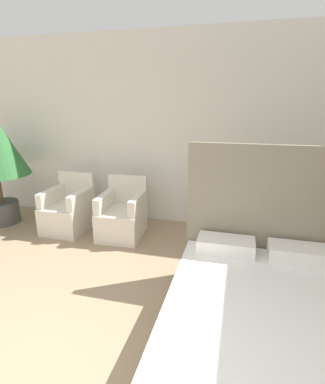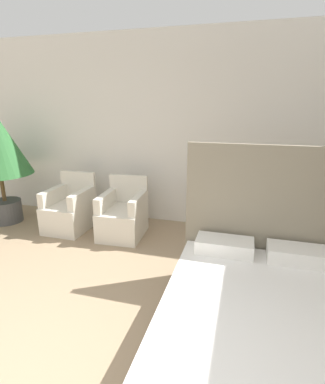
# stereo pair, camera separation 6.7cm
# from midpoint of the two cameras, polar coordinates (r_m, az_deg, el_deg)

# --- Properties ---
(wall_back) EXTENTS (10.00, 0.06, 2.90)m
(wall_back) POSITION_cam_midpoint_polar(r_m,az_deg,el_deg) (4.74, -1.49, 11.44)
(wall_back) COLOR white
(wall_back) RESTS_ON ground_plane
(bed) EXTENTS (1.54, 2.22, 1.51)m
(bed) POSITION_cam_midpoint_polar(r_m,az_deg,el_deg) (2.56, 18.02, -23.11)
(bed) COLOR brown
(bed) RESTS_ON ground_plane
(armchair_near_window_left) EXTENTS (0.60, 0.71, 0.84)m
(armchair_near_window_left) POSITION_cam_midpoint_polar(r_m,az_deg,el_deg) (4.80, -17.90, -3.70)
(armchair_near_window_left) COLOR silver
(armchair_near_window_left) RESTS_ON ground_plane
(armchair_near_window_right) EXTENTS (0.63, 0.73, 0.84)m
(armchair_near_window_right) POSITION_cam_midpoint_polar(r_m,az_deg,el_deg) (4.41, -8.14, -4.86)
(armchair_near_window_right) COLOR silver
(armchair_near_window_right) RESTS_ON ground_plane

